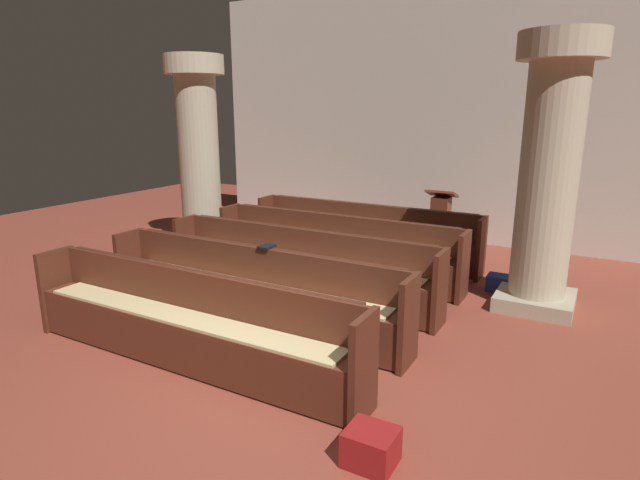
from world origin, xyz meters
name	(u,v)px	position (x,y,z in m)	size (l,w,h in m)	color
ground_plane	(267,393)	(0.00, 0.00, 0.00)	(19.20, 19.20, 0.00)	brown
back_wall	(464,115)	(0.00, 6.08, 2.25)	(10.00, 0.16, 4.50)	beige
pew_row_0	(363,231)	(-0.96, 4.04, 0.48)	(3.74, 0.47, 0.88)	#562819
pew_row_1	(334,245)	(-0.96, 3.04, 0.48)	(3.74, 0.46, 0.88)	#562819
pew_row_2	(297,263)	(-0.96, 2.05, 0.48)	(3.74, 0.46, 0.88)	#562819
pew_row_3	(249,286)	(-0.96, 1.05, 0.48)	(3.74, 0.47, 0.88)	#562819
pew_row_4	(185,317)	(-0.96, 0.05, 0.48)	(3.74, 0.46, 0.88)	#562819
pillar_aisle_side	(549,172)	(1.73, 3.23, 1.66)	(0.95, 0.95, 3.18)	tan
pillar_far_side	(199,152)	(-3.59, 3.27, 1.66)	(0.95, 0.95, 3.18)	tan
lectern	(440,227)	(-0.01, 5.02, 0.45)	(0.48, 0.45, 1.08)	#562B1A
hymn_book	(267,247)	(-0.85, 1.25, 0.90)	(0.14, 0.18, 0.03)	black
kneeler_box_red	(371,447)	(1.14, -0.39, 0.13)	(0.34, 0.31, 0.26)	maroon
kneeler_box_blue	(500,283)	(1.24, 3.62, 0.11)	(0.32, 0.26, 0.21)	navy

